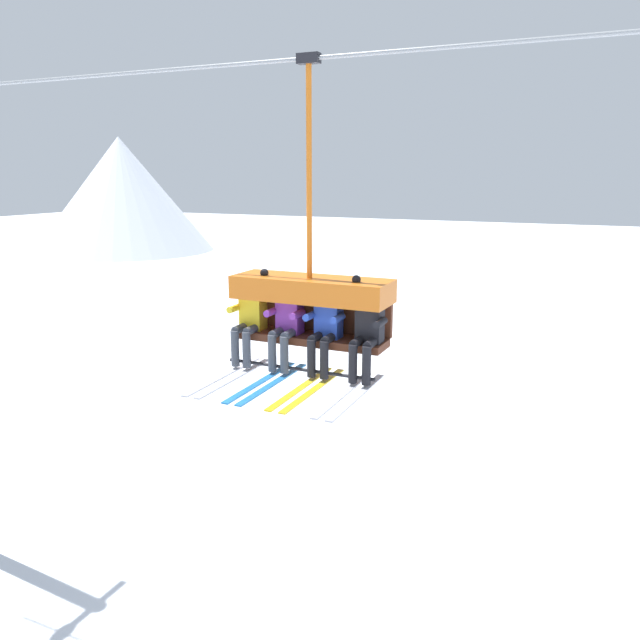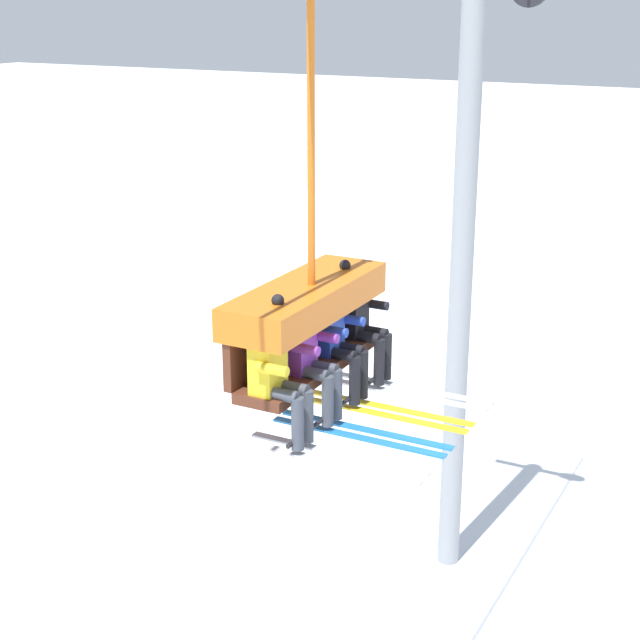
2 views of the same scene
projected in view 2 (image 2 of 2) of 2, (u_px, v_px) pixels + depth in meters
name	position (u px, v px, depth m)	size (l,w,h in m)	color
lift_tower_far	(462.00, 282.00, 15.25)	(0.36, 1.88, 9.62)	gray
chairlift_chair	(305.00, 310.00, 9.11)	(2.10, 0.74, 3.85)	#512819
skier_yellow	(280.00, 374.00, 8.42)	(0.48, 1.70, 1.34)	yellow
skier_purple	(311.00, 356.00, 8.89)	(0.46, 1.70, 1.23)	purple
skier_blue	(339.00, 338.00, 9.35)	(0.46, 1.70, 1.23)	#2847B7
skier_black	(363.00, 320.00, 9.82)	(0.48, 1.70, 1.34)	black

